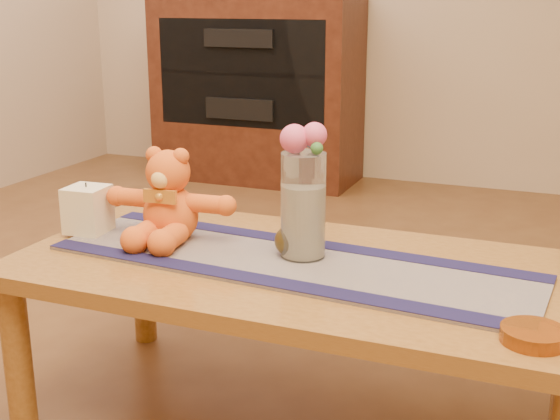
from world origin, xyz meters
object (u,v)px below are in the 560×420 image
at_px(teddy_bear, 170,196).
at_px(bronze_ball, 290,241).
at_px(glass_vase, 303,206).
at_px(pillar_candle, 88,209).
at_px(amber_dish, 533,335).

height_order(teddy_bear, bronze_ball, teddy_bear).
distance_m(glass_vase, bronze_ball, 0.10).
xyz_separation_m(pillar_candle, glass_vase, (0.61, 0.03, 0.07)).
bearing_deg(amber_dish, pillar_candle, 168.57).
bearing_deg(bronze_ball, amber_dish, -23.74).
height_order(teddy_bear, glass_vase, glass_vase).
bearing_deg(bronze_ball, teddy_bear, 177.71).
height_order(pillar_candle, bronze_ball, pillar_candle).
relative_size(pillar_candle, bronze_ball, 1.66).
height_order(teddy_bear, amber_dish, teddy_bear).
distance_m(teddy_bear, glass_vase, 0.38).
relative_size(bronze_ball, amber_dish, 0.61).
bearing_deg(pillar_candle, teddy_bear, 9.01).
bearing_deg(pillar_candle, glass_vase, 2.83).
xyz_separation_m(pillar_candle, bronze_ball, (0.58, 0.02, -0.03)).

